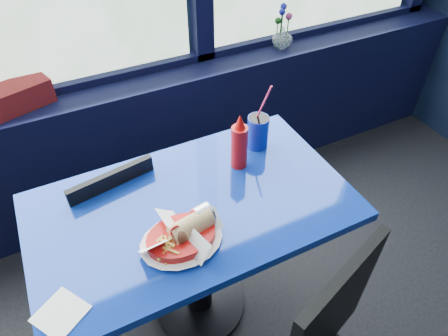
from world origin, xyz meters
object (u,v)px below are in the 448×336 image
near_table (194,234)px  flower_vase (283,35)px  food_basket (183,236)px  chair_near_back (122,213)px  soda_cup (258,131)px  ketchup_bottle (239,144)px

near_table → flower_vase: (0.94, 0.86, 0.31)m
near_table → food_basket: food_basket is taller
chair_near_back → food_basket: bearing=95.0°
food_basket → soda_cup: 0.60m
ketchup_bottle → soda_cup: soda_cup is taller
flower_vase → ketchup_bottle: bearing=-132.4°
chair_near_back → soda_cup: (0.62, -0.14, 0.36)m
near_table → chair_near_back: bearing=124.2°
near_table → chair_near_back: (-0.22, 0.33, -0.10)m
soda_cup → near_table: bearing=-153.8°
near_table → ketchup_bottle: (0.26, 0.12, 0.29)m
near_table → ketchup_bottle: bearing=24.1°
chair_near_back → flower_vase: 1.35m
flower_vase → soda_cup: 0.87m
chair_near_back → flower_vase: (1.17, 0.53, 0.41)m
ketchup_bottle → near_table: bearing=-155.9°
flower_vase → soda_cup: soda_cup is taller
soda_cup → ketchup_bottle: bearing=-149.8°
chair_near_back → food_basket: food_basket is taller
near_table → soda_cup: (0.39, 0.19, 0.26)m
soda_cup → chair_near_back: bearing=167.6°
food_basket → ketchup_bottle: bearing=51.3°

